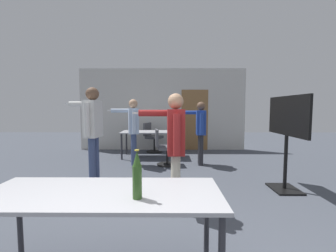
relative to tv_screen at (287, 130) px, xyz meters
The scene contains 11 objects.
back_wall 4.47m from the tv_screen, 120.09° to the left, with size 5.63×0.12×2.76m.
conference_table_near 3.32m from the tv_screen, 140.89° to the right, with size 1.92×0.74×0.75m.
conference_table_far 3.73m from the tv_screen, 134.26° to the left, with size 1.64×0.82×0.75m.
tv_screen is the anchor object (origin of this frame).
person_left_plaid 3.39m from the tv_screen, 149.87° to the left, with size 0.84×0.61×1.65m.
person_near_casual 3.50m from the tv_screen, behind, with size 0.80×0.66×1.82m.
person_right_polo 2.08m from the tv_screen, 159.39° to the right, with size 0.76×0.60×1.63m.
person_center_tall 2.16m from the tv_screen, 125.23° to the left, with size 0.72×0.63×1.59m.
office_chair_far_left 4.34m from the tv_screen, 127.01° to the left, with size 0.66×0.62×0.95m.
office_chair_mid_tucked 2.82m from the tv_screen, 141.63° to the left, with size 0.57×0.52×0.90m.
beer_bottle 3.17m from the tv_screen, 135.49° to the right, with size 0.07×0.07×0.37m.
Camera 1 is at (0.25, -1.25, 1.43)m, focal length 24.00 mm.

